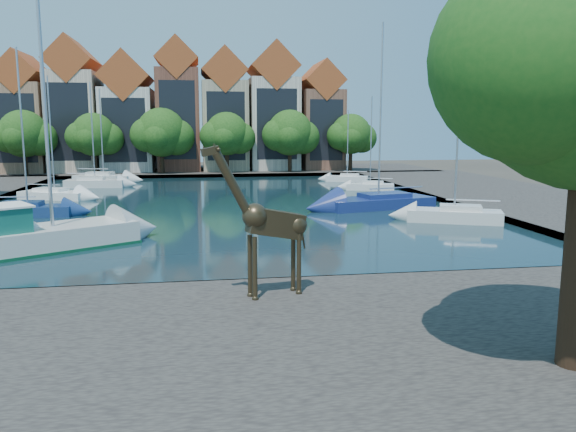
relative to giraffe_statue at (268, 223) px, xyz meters
The scene contains 28 objects.
ground 3.89m from the giraffe_statue, 111.09° to the left, with size 160.00×160.00×0.00m, color #38332B.
water_basin 26.49m from the giraffe_statue, 91.93° to the left, with size 38.00×50.00×0.08m, color black.
near_quay 5.52m from the giraffe_statue, 100.71° to the right, with size 50.00×14.00×0.50m, color #43403A.
far_quay 58.38m from the giraffe_statue, 90.87° to the left, with size 60.00×16.00×0.50m, color #43403A.
right_quay 35.79m from the giraffe_statue, 47.49° to the left, with size 14.00×52.00×0.50m, color #43403A.
townhouse_west_end 63.15m from the giraffe_statue, 112.28° to the left, with size 5.44×9.18×14.93m.
townhouse_west_mid 61.20m from the giraffe_statue, 107.06° to the left, with size 5.94×9.18×16.79m.
townhouse_west_inner 59.55m from the giraffe_statue, 101.05° to the left, with size 6.43×9.18×15.15m.
townhouse_center 58.74m from the giraffe_statue, 94.79° to the left, with size 5.44×9.18×16.93m.
townhouse_east_inner 58.49m from the giraffe_statue, 88.91° to the left, with size 5.94×9.18×15.79m.
townhouse_east_mid 59.01m from the giraffe_statue, 82.56° to the left, with size 6.43×9.18×16.65m.
townhouse_east_end 60.12m from the giraffe_statue, 76.39° to the left, with size 5.44×9.18×14.43m.
far_tree_far_west 57.55m from the giraffe_statue, 113.34° to the left, with size 7.28×5.60×7.68m.
far_tree_west 54.87m from the giraffe_statue, 105.65° to the left, with size 6.76×5.20×7.36m.
far_tree_mid_west 53.28m from the giraffe_statue, 97.32° to the left, with size 7.80×6.00×8.00m.
far_tree_mid_east 52.85m from the giraffe_statue, 88.69° to the left, with size 7.02×5.40×7.52m.
far_tree_east 53.64m from the giraffe_statue, 80.10° to the left, with size 7.54×5.80×7.84m.
far_tree_far_east 55.57m from the giraffe_statue, 71.95° to the left, with size 6.76×5.20×7.36m.
giraffe_statue is the anchor object (origin of this frame).
motorsailer 15.05m from the giraffe_statue, 137.31° to the left, with size 10.45×8.12×12.26m.
sailboat_left_b 26.38m from the giraffe_statue, 122.28° to the left, with size 5.99×2.26×11.31m.
sailboat_left_c 35.06m from the giraffe_statue, 114.64° to the left, with size 6.32×4.29×10.30m.
sailboat_left_d 43.07m from the giraffe_statue, 107.44° to the left, with size 5.94×2.42×10.47m.
sailboat_left_e 48.12m from the giraffe_statue, 105.55° to the left, with size 6.71×3.86×10.19m.
sailboat_right_a 21.01m from the giraffe_statue, 47.91° to the left, with size 6.22×4.22×11.45m.
sailboat_right_b 25.08m from the giraffe_statue, 63.58° to the left, with size 8.89×4.87×13.62m.
sailboat_right_c 37.17m from the giraffe_statue, 67.64° to the left, with size 4.84×2.83×9.00m.
sailboat_right_d 45.33m from the giraffe_statue, 71.83° to the left, with size 4.95×3.20×7.94m.
Camera 1 is at (-1.29, -20.64, 6.20)m, focal length 35.00 mm.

